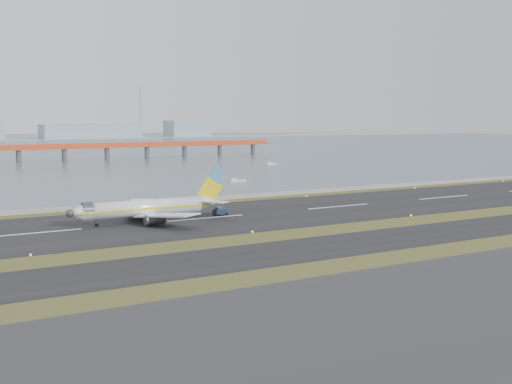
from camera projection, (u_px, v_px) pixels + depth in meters
ground at (271, 239)px, 128.56m from camera, size 1000.00×1000.00×0.00m
apron_strip at (498, 309)px, 81.36m from camera, size 1000.00×50.00×0.10m
taxiway_strip at (305, 249)px, 118.26m from camera, size 1000.00×18.00×0.10m
runway_strip at (206, 218)px, 154.29m from camera, size 1000.00×45.00×0.10m
seawall at (159, 202)px, 179.98m from camera, size 1000.00×2.50×1.00m
red_pier at (64, 148)px, 352.22m from camera, size 260.00×5.00×10.20m
airliner at (150, 208)px, 148.08m from camera, size 38.52×32.89×12.80m
pushback_tug at (220, 211)px, 158.58m from camera, size 3.69×2.43×2.23m
workboat_near at (237, 181)px, 240.68m from camera, size 6.61×2.24×1.59m
workboat_far at (270, 164)px, 326.80m from camera, size 7.66×4.34×1.78m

